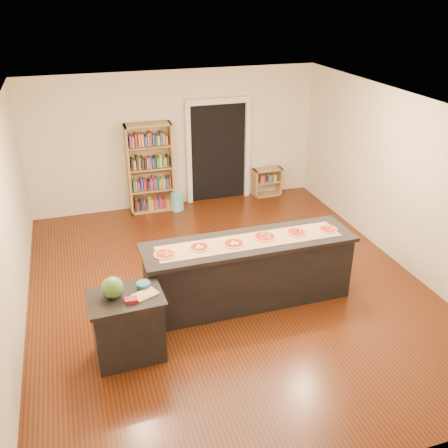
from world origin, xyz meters
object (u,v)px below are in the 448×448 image
object	(u,v)px
kitchen_island	(249,271)
side_counter	(128,326)
low_shelf	(267,182)
bookshelf	(150,168)
waste_bin	(177,201)
watermelon	(113,287)

from	to	relation	value
kitchen_island	side_counter	world-z (taller)	kitchen_island
side_counter	low_shelf	size ratio (longest dim) A/B	1.44
bookshelf	low_shelf	xyz separation A→B (m)	(2.59, 0.03, -0.61)
waste_bin	low_shelf	bearing A→B (deg)	4.99
side_counter	waste_bin	world-z (taller)	side_counter
waste_bin	side_counter	bearing A→B (deg)	-110.22
waste_bin	watermelon	bearing A→B (deg)	-111.93
side_counter	watermelon	size ratio (longest dim) A/B	3.43
waste_bin	watermelon	size ratio (longest dim) A/B	1.43
kitchen_island	side_counter	xyz separation A→B (m)	(-1.86, -0.70, -0.06)
bookshelf	waste_bin	world-z (taller)	bookshelf
kitchen_island	bookshelf	size ratio (longest dim) A/B	1.67
kitchen_island	bookshelf	bearing A→B (deg)	101.40
side_counter	low_shelf	bearing A→B (deg)	48.27
kitchen_island	bookshelf	xyz separation A→B (m)	(-0.77, 3.74, 0.41)
low_shelf	watermelon	xyz separation A→B (m)	(-3.80, -4.43, 0.71)
side_counter	bookshelf	world-z (taller)	bookshelf
kitchen_island	side_counter	size ratio (longest dim) A/B	3.39
low_shelf	waste_bin	xyz separation A→B (m)	(-2.09, -0.18, -0.13)
kitchen_island	low_shelf	bearing A→B (deg)	64.00
side_counter	watermelon	bearing A→B (deg)	161.90
bookshelf	low_shelf	size ratio (longest dim) A/B	2.92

